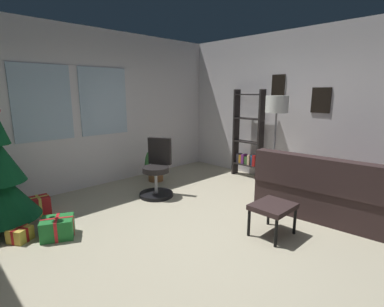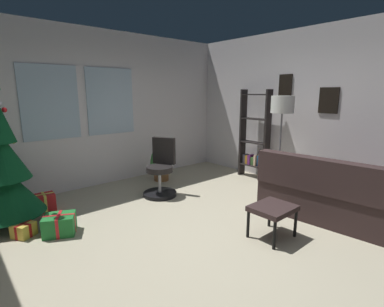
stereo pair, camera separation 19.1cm
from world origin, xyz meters
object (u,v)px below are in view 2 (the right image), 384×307
at_px(gift_box_gold, 24,230).
at_px(office_chair, 161,173).
at_px(couch, 339,195).
at_px(holiday_tree, 3,172).
at_px(floor_lamp, 282,111).
at_px(potted_plant, 161,170).
at_px(gift_box_green, 60,224).
at_px(footstool, 273,210).
at_px(gift_box_red, 44,203).
at_px(bookshelf, 254,140).
at_px(gift_box_blue, 60,223).

bearing_deg(gift_box_gold, office_chair, 2.78).
height_order(couch, gift_box_gold, couch).
relative_size(holiday_tree, floor_lamp, 1.29).
xyz_separation_m(holiday_tree, gift_box_gold, (0.07, -0.46, -0.65)).
distance_m(office_chair, potted_plant, 0.82).
xyz_separation_m(gift_box_green, office_chair, (1.75, 0.32, 0.26)).
bearing_deg(footstool, gift_box_red, 125.21).
xyz_separation_m(holiday_tree, gift_box_red, (0.47, 0.18, -0.60)).
bearing_deg(office_chair, gift_box_red, 162.30).
distance_m(holiday_tree, gift_box_red, 0.78).
relative_size(gift_box_red, gift_box_green, 0.64).
distance_m(gift_box_red, gift_box_gold, 0.76).
bearing_deg(footstool, couch, -11.80).
bearing_deg(potted_plant, holiday_tree, -173.61).
bearing_deg(couch, potted_plant, 106.93).
relative_size(couch, bookshelf, 1.05).
relative_size(bookshelf, floor_lamp, 1.07).
height_order(footstool, gift_box_green, footstool).
height_order(holiday_tree, potted_plant, holiday_tree).
relative_size(gift_box_green, office_chair, 0.47).
height_order(holiday_tree, gift_box_green, holiday_tree).
bearing_deg(couch, footstool, 168.20).
bearing_deg(holiday_tree, gift_box_red, 21.02).
relative_size(couch, gift_box_red, 6.34).
bearing_deg(footstool, potted_plant, 83.44).
xyz_separation_m(couch, gift_box_green, (-3.13, 2.02, -0.19)).
bearing_deg(gift_box_blue, floor_lamp, -18.12).
bearing_deg(footstool, bookshelf, 42.23).
distance_m(office_chair, floor_lamp, 2.27).
height_order(gift_box_green, gift_box_blue, gift_box_green).
height_order(gift_box_blue, office_chair, office_chair).
relative_size(gift_box_blue, potted_plant, 0.64).
distance_m(couch, bookshelf, 2.11).
relative_size(holiday_tree, gift_box_green, 4.70).
height_order(gift_box_gold, bookshelf, bookshelf).
distance_m(holiday_tree, gift_box_blue, 0.97).
height_order(couch, floor_lamp, floor_lamp).
bearing_deg(floor_lamp, gift_box_blue, 161.88).
bearing_deg(potted_plant, gift_box_red, -176.98).
relative_size(holiday_tree, gift_box_blue, 5.58).
height_order(bookshelf, potted_plant, bookshelf).
height_order(gift_box_gold, floor_lamp, floor_lamp).
distance_m(gift_box_blue, bookshelf, 3.79).
height_order(gift_box_green, office_chair, office_chair).
bearing_deg(footstool, gift_box_gold, 138.70).
relative_size(footstool, gift_box_blue, 1.31).
relative_size(gift_box_gold, office_chair, 0.30).
xyz_separation_m(gift_box_green, gift_box_blue, (0.05, 0.15, -0.05)).
bearing_deg(gift_box_green, gift_box_blue, 71.24).
distance_m(gift_box_red, floor_lamp, 3.95).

